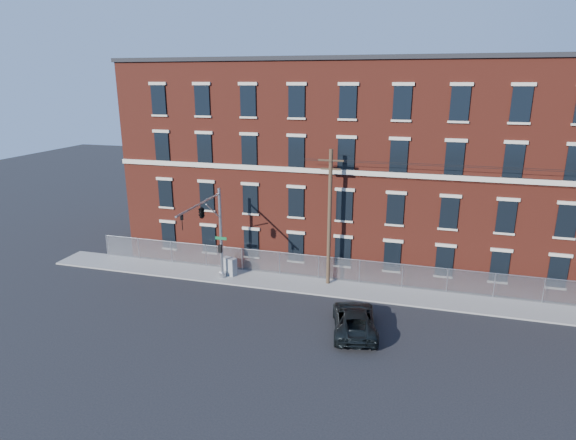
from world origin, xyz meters
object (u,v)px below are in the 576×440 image
Objects in this scene: traffic_signal_mast at (206,220)px; utility_cabinet at (230,266)px; utility_pole_near at (330,216)px; pickup_truck at (354,319)px.

utility_cabinet is (0.33, 2.95, -4.58)m from traffic_signal_mast.
utility_pole_near is 8.31m from pickup_truck.
pickup_truck is 12.04m from utility_cabinet.
pickup_truck is at bearing -14.94° from traffic_signal_mast.
traffic_signal_mast is at bearing -156.86° from utility_pole_near.
pickup_truck is (2.86, -6.32, -4.58)m from utility_pole_near.
traffic_signal_mast is at bearing -75.82° from utility_cabinet.
utility_cabinet is at bearing -40.35° from pickup_truck.
utility_pole_near reaches higher than utility_cabinet.
utility_pole_near is at bearing 24.16° from utility_cabinet.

